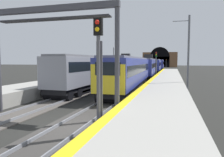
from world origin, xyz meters
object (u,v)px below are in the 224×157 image
object	(u,v)px
overhead_signal_gantry	(52,33)
catenary_mast_near	(114,60)
railway_signal_near	(99,69)
railway_signal_far	(166,63)
railway_signal_mid	(156,62)
catenary_mast_far	(188,53)
train_main_approaching	(152,66)
train_adjacent_platform	(126,66)

from	to	relation	value
overhead_signal_gantry	catenary_mast_near	size ratio (longest dim) A/B	1.19
railway_signal_near	railway_signal_far	xyz separation A→B (m)	(95.28, 0.00, -0.50)
railway_signal_mid	overhead_signal_gantry	world-z (taller)	overhead_signal_gantry
railway_signal_near	overhead_signal_gantry	world-z (taller)	overhead_signal_gantry
railway_signal_near	railway_signal_mid	world-z (taller)	railway_signal_near
railway_signal_near	railway_signal_mid	bearing A→B (deg)	-180.00
railway_signal_near	overhead_signal_gantry	xyz separation A→B (m)	(2.84, 4.01, 2.03)
railway_signal_near	catenary_mast_far	size ratio (longest dim) A/B	0.63
railway_signal_far	catenary_mast_far	size ratio (longest dim) A/B	0.52
train_main_approaching	railway_signal_near	bearing A→B (deg)	0.79
overhead_signal_gantry	catenary_mast_near	bearing A→B (deg)	10.81
train_adjacent_platform	railway_signal_far	xyz separation A→B (m)	(60.76, -6.24, 0.30)
catenary_mast_far	train_main_approaching	bearing A→B (deg)	12.75
overhead_signal_gantry	railway_signal_mid	bearing A→B (deg)	-7.53
overhead_signal_gantry	train_main_approaching	bearing A→B (deg)	-3.01
train_adjacent_platform	catenary_mast_near	distance (m)	15.65
train_main_approaching	catenary_mast_near	distance (m)	11.59
railway_signal_near	catenary_mast_far	world-z (taller)	catenary_mast_far
railway_signal_near	overhead_signal_gantry	distance (m)	5.32
railway_signal_far	catenary_mast_near	distance (m)	48.32
railway_signal_near	overhead_signal_gantry	size ratio (longest dim) A/B	0.62
overhead_signal_gantry	catenary_mast_far	xyz separation A→B (m)	(13.62, -8.76, -0.80)
railway_signal_mid	catenary_mast_near	bearing A→B (deg)	-140.62
railway_signal_near	railway_signal_far	distance (m)	95.28
catenary_mast_near	train_main_approaching	bearing A→B (deg)	-107.17
train_main_approaching	catenary_mast_far	world-z (taller)	catenary_mast_far
railway_signal_far	catenary_mast_far	bearing A→B (deg)	3.45
train_main_approaching	railway_signal_mid	size ratio (longest dim) A/B	15.10
train_adjacent_platform	railway_signal_far	world-z (taller)	train_adjacent_platform
railway_signal_near	railway_signal_mid	distance (m)	33.14
catenary_mast_near	train_adjacent_platform	bearing A→B (deg)	-155.28
overhead_signal_gantry	catenary_mast_near	xyz separation A→B (m)	(45.84, 8.75, -1.46)
train_main_approaching	catenary_mast_near	size ratio (longest dim) A/B	10.92
catenary_mast_near	railway_signal_near	bearing A→B (deg)	-165.31
railway_signal_mid	railway_signal_far	size ratio (longest dim) A/B	1.18
train_main_approaching	catenary_mast_near	bearing A→B (deg)	-108.63
catenary_mast_near	railway_signal_mid	bearing A→B (deg)	-140.62
catenary_mast_near	catenary_mast_far	size ratio (longest dim) A/B	0.85
train_main_approaching	overhead_signal_gantry	world-z (taller)	overhead_signal_gantry
catenary_mast_near	overhead_signal_gantry	bearing A→B (deg)	-169.19
railway_signal_near	railway_signal_far	world-z (taller)	railway_signal_near
railway_signal_mid	catenary_mast_far	world-z (taller)	catenary_mast_far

